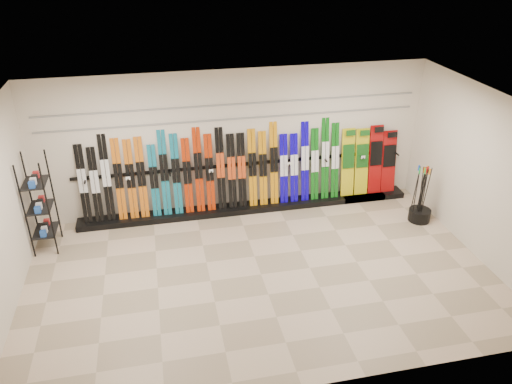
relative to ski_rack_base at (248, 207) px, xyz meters
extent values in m
plane|color=gray|center=(-0.22, -2.28, -0.06)|extent=(8.00, 8.00, 0.00)
plane|color=beige|center=(-0.22, 0.22, 1.44)|extent=(8.00, 0.00, 8.00)
plane|color=beige|center=(3.78, -2.28, 1.44)|extent=(0.00, 5.00, 5.00)
plane|color=silver|center=(-0.22, -2.28, 2.94)|extent=(8.00, 8.00, 0.00)
cube|color=black|center=(0.00, 0.00, 0.00)|extent=(8.00, 0.40, 0.12)
cube|color=black|center=(-3.28, 0.08, 0.86)|extent=(0.17, 0.27, 1.60)
cube|color=black|center=(-3.05, 0.07, 0.82)|extent=(0.17, 0.26, 1.53)
cube|color=black|center=(-2.82, 0.09, 0.96)|extent=(0.17, 0.30, 1.81)
cube|color=#C56113|center=(-2.59, 0.08, 0.89)|extent=(0.17, 0.28, 1.67)
cube|color=#C56113|center=(-2.36, 0.08, 0.87)|extent=(0.17, 0.27, 1.63)
cube|color=#C56113|center=(-2.15, 0.08, 0.89)|extent=(0.17, 0.28, 1.66)
cube|color=#12677D|center=(-1.91, 0.07, 0.80)|extent=(0.17, 0.25, 1.48)
cube|color=#12677D|center=(-1.70, 0.09, 0.97)|extent=(0.17, 0.30, 1.82)
cube|color=#12677D|center=(-1.46, 0.08, 0.89)|extent=(0.17, 0.28, 1.67)
cube|color=#AB2706|center=(-1.24, 0.07, 0.84)|extent=(0.17, 0.26, 1.56)
cube|color=#AB2706|center=(-1.01, 0.09, 0.95)|extent=(0.17, 0.30, 1.78)
cube|color=#AB2706|center=(-0.79, 0.08, 0.86)|extent=(0.17, 0.27, 1.61)
cube|color=black|center=(-0.55, 0.09, 0.92)|extent=(0.17, 0.29, 1.73)
cube|color=black|center=(-0.33, 0.07, 0.85)|extent=(0.17, 0.26, 1.58)
cube|color=black|center=(-0.12, 0.07, 0.85)|extent=(0.17, 0.26, 1.58)
cube|color=orange|center=(0.11, 0.08, 0.88)|extent=(0.17, 0.28, 1.65)
cube|color=orange|center=(0.34, 0.07, 0.85)|extent=(0.17, 0.27, 1.58)
cube|color=orange|center=(0.57, 0.09, 0.94)|extent=(0.17, 0.29, 1.76)
cube|color=#0D00B7|center=(0.79, 0.07, 0.80)|extent=(0.17, 0.25, 1.49)
cube|color=#0D00B7|center=(1.01, 0.07, 0.80)|extent=(0.17, 0.25, 1.49)
cube|color=#0D00B7|center=(1.25, 0.09, 0.92)|extent=(0.17, 0.29, 1.72)
cube|color=#0F5F13|center=(1.47, 0.07, 0.84)|extent=(0.17, 0.26, 1.56)
cube|color=#0F5F13|center=(1.70, 0.09, 0.96)|extent=(0.17, 0.30, 1.80)
cube|color=#0F5F13|center=(1.93, 0.08, 0.88)|extent=(0.17, 0.27, 1.64)
cube|color=gold|center=(2.23, 0.08, 0.81)|extent=(0.29, 0.23, 1.50)
cube|color=gold|center=(2.54, 0.07, 0.80)|extent=(0.30, 0.23, 1.48)
cube|color=#990C0C|center=(2.87, 0.08, 0.82)|extent=(0.30, 0.24, 1.53)
cube|color=#990C0C|center=(3.19, 0.07, 0.75)|extent=(0.32, 0.22, 1.39)
cube|color=black|center=(-3.97, -0.58, 0.86)|extent=(0.40, 0.60, 1.85)
cylinder|color=black|center=(3.38, -1.16, 0.07)|extent=(0.44, 0.44, 0.25)
cylinder|color=black|center=(3.35, -1.17, 0.55)|extent=(0.06, 0.10, 1.18)
cylinder|color=black|center=(3.41, -1.09, 0.55)|extent=(0.09, 0.13, 1.18)
cylinder|color=black|center=(3.27, -1.01, 0.55)|extent=(0.03, 0.14, 1.18)
cylinder|color=black|center=(3.22, -1.15, 0.55)|extent=(0.09, 0.14, 1.17)
cylinder|color=black|center=(3.33, -1.18, 0.55)|extent=(0.05, 0.11, 1.18)
cylinder|color=black|center=(3.34, -1.12, 0.55)|extent=(0.06, 0.02, 1.18)
cylinder|color=black|center=(3.34, -1.12, 0.55)|extent=(0.07, 0.03, 1.18)
cylinder|color=black|center=(3.32, -1.18, 0.55)|extent=(0.10, 0.11, 1.18)
cylinder|color=black|center=(3.40, -1.14, 0.55)|extent=(0.09, 0.12, 1.18)
cylinder|color=black|center=(3.39, -1.23, 0.55)|extent=(0.16, 0.10, 1.17)
cube|color=gray|center=(-0.22, 0.20, 1.94)|extent=(7.60, 0.02, 0.03)
cube|color=gray|center=(-0.22, 0.20, 2.24)|extent=(7.60, 0.02, 0.03)
camera|label=1|loc=(-1.78, -9.15, 5.25)|focal=35.00mm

